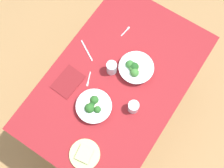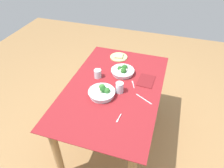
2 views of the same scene
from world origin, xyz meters
The scene contains 11 objects.
ground_plane centered at (0.00, 0.00, 0.00)m, with size 6.00×6.00×0.00m, color #9E7547.
dining_table centered at (0.00, 0.00, 0.65)m, with size 1.41×0.90×0.78m.
broccoli_bowl_far centered at (-0.14, 0.07, 0.81)m, with size 0.25×0.25×0.09m.
broccoli_bowl_near centered at (0.25, -0.02, 0.81)m, with size 0.24×0.24×0.09m.
bread_side_plate centered at (0.54, 0.11, 0.79)m, with size 0.20×0.20×0.03m.
water_glass_center centered at (-0.04, -0.07, 0.83)m, with size 0.07×0.07×0.10m, color silver.
water_glass_side centered at (0.11, 0.20, 0.82)m, with size 0.07×0.07×0.09m, color silver.
fork_by_far_bowl centered at (-0.37, -0.16, 0.78)m, with size 0.10×0.02×0.00m.
fork_by_near_bowl centered at (0.10, -0.17, 0.78)m, with size 0.10×0.05×0.00m.
table_knife_left centered at (-0.08, -0.31, 0.78)m, with size 0.18×0.01×0.00m, color #B7B7BC.
napkin_folded_upper centered at (0.20, -0.28, 0.78)m, with size 0.21×0.16×0.01m, color maroon.
Camera 2 is at (-1.48, -0.46, 2.07)m, focal length 33.53 mm.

